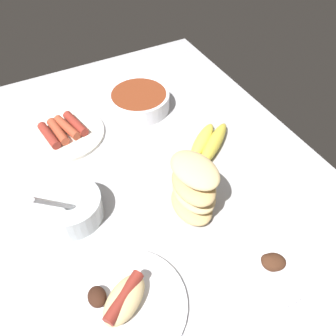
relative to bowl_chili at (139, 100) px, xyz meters
The scene contains 8 objects.
ground_plane 29.54cm from the bowl_chili, 20.19° to the right, with size 120.00×90.00×3.00cm, color #B2B2B7.
bowl_chili is the anchor object (origin of this frame).
plate_sausages 24.82cm from the bowl_chili, 86.95° to the right, with size 23.24×23.24×3.54cm.
bowl_coleslaw 43.15cm from the bowl_chili, 46.02° to the right, with size 14.44×14.44×15.59cm.
plate_grilled_meat 61.94cm from the bowl_chili, ahead, with size 18.02×18.02×3.83cm.
bread_stack 41.44cm from the bowl_chili, ahead, with size 14.81×11.13×14.40cm.
banana_bunch 26.97cm from the bowl_chili, 20.78° to the left, with size 16.15×17.61×3.96cm.
plate_hotdog_assembled 62.58cm from the bowl_chili, 27.49° to the right, with size 24.24×24.24×5.61cm.
Camera 1 is at (56.79, -24.38, 69.73)cm, focal length 38.41 mm.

